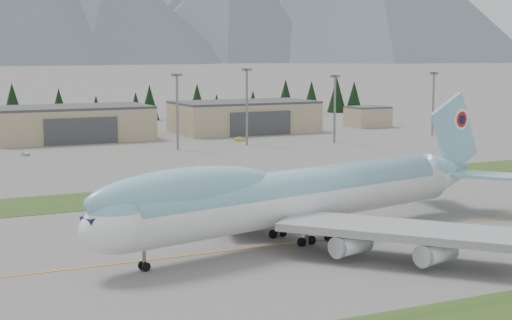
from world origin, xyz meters
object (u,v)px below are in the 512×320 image
hangar_right (244,117)px  service_vehicle_b (241,141)px  boeing_747_freighter (296,195)px  hangar_center (72,123)px  service_vehicle_c (296,133)px  service_vehicle_a (25,156)px

hangar_right → service_vehicle_b: hangar_right is taller
boeing_747_freighter → service_vehicle_b: boeing_747_freighter is taller
hangar_center → hangar_right: size_ratio=1.00×
hangar_center → service_vehicle_c: hangar_center is taller
service_vehicle_b → service_vehicle_c: size_ratio=0.92×
boeing_747_freighter → service_vehicle_b: (47.49, 123.15, -6.77)m
boeing_747_freighter → service_vehicle_a: boeing_747_freighter is taller
hangar_center → boeing_747_freighter: bearing=-90.2°
service_vehicle_c → hangar_center: bearing=-174.2°
hangar_center → hangar_right: (60.00, 0.00, 0.00)m
boeing_747_freighter → hangar_right: boeing_747_freighter is taller
boeing_747_freighter → hangar_right: (60.60, 148.65, -1.38)m
boeing_747_freighter → hangar_center: 148.66m
service_vehicle_b → hangar_center: bearing=84.5°
hangar_center → service_vehicle_c: (74.86, -10.32, -5.39)m
service_vehicle_c → service_vehicle_a: bearing=-153.1°
boeing_747_freighter → service_vehicle_a: size_ratio=24.54×
boeing_747_freighter → hangar_center: bearing=76.7°
hangar_center → service_vehicle_a: bearing=-121.3°
hangar_center → hangar_right: bearing=0.0°
boeing_747_freighter → service_vehicle_c: (75.45, 138.33, -6.77)m
hangar_right → service_vehicle_c: hangar_right is taller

